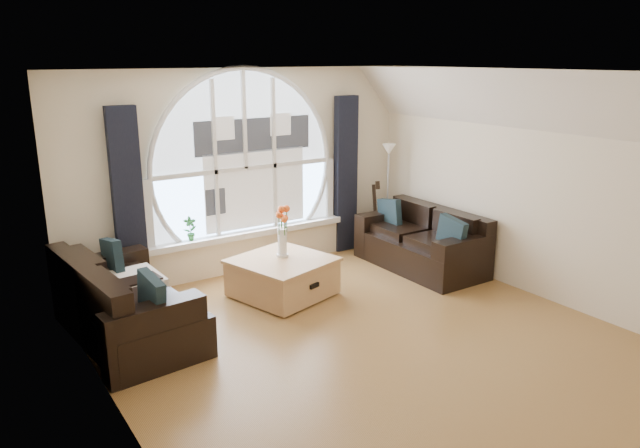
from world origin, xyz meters
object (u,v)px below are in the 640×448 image
(sofa_right, at_px, (421,240))
(coffee_chest, at_px, (283,276))
(sofa_left, at_px, (128,301))
(floor_lamp, at_px, (387,197))
(vase_flowers, at_px, (282,226))
(guitar, at_px, (372,214))
(potted_plant, at_px, (190,229))

(sofa_right, height_order, coffee_chest, sofa_right)
(sofa_left, xyz_separation_m, floor_lamp, (4.17, 0.86, 0.40))
(sofa_left, distance_m, vase_flowers, 2.02)
(sofa_left, height_order, guitar, guitar)
(sofa_left, distance_m, potted_plant, 1.69)
(guitar, relative_size, potted_plant, 3.36)
(coffee_chest, distance_m, potted_plant, 1.39)
(sofa_left, height_order, vase_flowers, vase_flowers)
(sofa_left, height_order, sofa_right, sofa_left)
(sofa_left, bearing_deg, potted_plant, 39.59)
(coffee_chest, height_order, floor_lamp, floor_lamp)
(coffee_chest, xyz_separation_m, vase_flowers, (0.06, 0.09, 0.61))
(floor_lamp, relative_size, guitar, 1.51)
(floor_lamp, distance_m, potted_plant, 3.02)
(sofa_right, height_order, floor_lamp, floor_lamp)
(coffee_chest, bearing_deg, vase_flowers, 42.18)
(coffee_chest, xyz_separation_m, floor_lamp, (2.27, 0.77, 0.54))
(coffee_chest, relative_size, potted_plant, 3.33)
(sofa_right, bearing_deg, sofa_left, 179.11)
(potted_plant, bearing_deg, coffee_chest, -56.37)
(vase_flowers, bearing_deg, guitar, 21.71)
(sofa_left, xyz_separation_m, guitar, (4.00, 0.99, 0.13))
(sofa_left, xyz_separation_m, vase_flowers, (1.95, 0.18, 0.46))
(floor_lamp, bearing_deg, sofa_right, -100.36)
(sofa_left, height_order, coffee_chest, sofa_left)
(vase_flowers, bearing_deg, coffee_chest, -122.19)
(vase_flowers, distance_m, floor_lamp, 2.32)
(guitar, bearing_deg, coffee_chest, -141.81)
(sofa_left, xyz_separation_m, sofa_right, (4.00, -0.08, 0.00))
(sofa_right, bearing_deg, coffee_chest, 175.61)
(floor_lamp, xyz_separation_m, guitar, (-0.18, 0.13, -0.27))
(vase_flowers, relative_size, potted_plant, 2.22)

